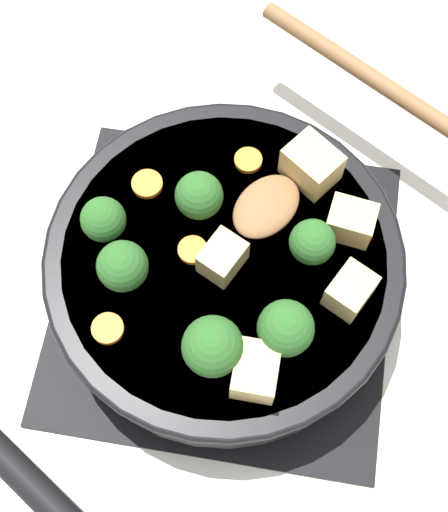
{
  "coord_description": "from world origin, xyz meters",
  "views": [
    {
      "loc": [
        -0.04,
        0.22,
        0.64
      ],
      "look_at": [
        0.0,
        0.0,
        0.09
      ],
      "focal_mm": 50.0,
      "sensor_mm": 36.0,
      "label": 1
    }
  ],
  "objects": [
    {
      "name": "tofu_cube_east_chunk",
      "position": [
        -0.06,
        -0.09,
        0.1
      ],
      "size": [
        0.06,
        0.05,
        0.04
      ],
      "primitive_type": "cube",
      "rotation": [
        0.0,
        0.0,
        2.51
      ],
      "color": "#DBB770",
      "rests_on": "skillet_pan"
    },
    {
      "name": "tofu_cube_west_chunk",
      "position": [
        -0.11,
        0.02,
        0.1
      ],
      "size": [
        0.04,
        0.05,
        0.03
      ],
      "primitive_type": "cube",
      "rotation": [
        0.0,
        0.0,
        1.09
      ],
      "color": "#DBB770",
      "rests_on": "skillet_pan"
    },
    {
      "name": "ground_plane",
      "position": [
        0.0,
        0.0,
        0.0
      ],
      "size": [
        2.4,
        2.4,
        0.0
      ],
      "primitive_type": "plane",
      "color": "silver"
    },
    {
      "name": "carrot_slice_under_broccoli",
      "position": [
        0.08,
        -0.05,
        0.09
      ],
      "size": [
        0.03,
        0.03,
        0.01
      ],
      "primitive_type": "cylinder",
      "color": "orange",
      "rests_on": "skillet_pan"
    },
    {
      "name": "broccoli_floret_near_spoon",
      "position": [
        -0.01,
        0.09,
        0.12
      ],
      "size": [
        0.05,
        0.05,
        0.05
      ],
      "color": "#709956",
      "rests_on": "skillet_pan"
    },
    {
      "name": "carrot_slice_near_center",
      "position": [
        -0.01,
        -0.09,
        0.09
      ],
      "size": [
        0.02,
        0.02,
        0.01
      ],
      "primitive_type": "cylinder",
      "color": "orange",
      "rests_on": "skillet_pan"
    },
    {
      "name": "wooden_spoon",
      "position": [
        -0.08,
        -0.13,
        0.09
      ],
      "size": [
        0.24,
        0.26,
        0.02
      ],
      "color": "brown",
      "rests_on": "skillet_pan"
    },
    {
      "name": "tofu_cube_near_handle",
      "position": [
        -0.0,
        0.01,
        0.1
      ],
      "size": [
        0.04,
        0.04,
        0.03
      ],
      "primitive_type": "cube",
      "rotation": [
        0.0,
        0.0,
        1.11
      ],
      "color": "#DBB770",
      "rests_on": "skillet_pan"
    },
    {
      "name": "carrot_slice_orange_thin",
      "position": [
        0.03,
        0.0,
        0.09
      ],
      "size": [
        0.02,
        0.02,
        0.01
      ],
      "primitive_type": "cylinder",
      "color": "orange",
      "rests_on": "skillet_pan"
    },
    {
      "name": "broccoli_floret_north_edge",
      "position": [
        0.03,
        -0.04,
        0.11
      ],
      "size": [
        0.04,
        0.04,
        0.05
      ],
      "color": "#709956",
      "rests_on": "skillet_pan"
    },
    {
      "name": "broccoli_floret_center_top",
      "position": [
        0.1,
        -0.01,
        0.11
      ],
      "size": [
        0.04,
        0.04,
        0.04
      ],
      "color": "#709956",
      "rests_on": "skillet_pan"
    },
    {
      "name": "skillet_pan",
      "position": [
        0.0,
        0.0,
        0.06
      ],
      "size": [
        0.35,
        0.41,
        0.06
      ],
      "color": "black",
      "rests_on": "front_burner_grate"
    },
    {
      "name": "carrot_slice_edge_slice",
      "position": [
        0.08,
        0.08,
        0.09
      ],
      "size": [
        0.03,
        0.03,
        0.01
      ],
      "primitive_type": "cylinder",
      "color": "orange",
      "rests_on": "skillet_pan"
    },
    {
      "name": "front_burner_grate",
      "position": [
        0.0,
        0.0,
        0.01
      ],
      "size": [
        0.31,
        0.31,
        0.03
      ],
      "color": "black",
      "rests_on": "ground_plane"
    },
    {
      "name": "tofu_cube_back_piece",
      "position": [
        -0.04,
        0.1,
        0.1
      ],
      "size": [
        0.03,
        0.04,
        0.03
      ],
      "primitive_type": "cube",
      "rotation": [
        0.0,
        0.0,
        1.56
      ],
      "color": "#DBB770",
      "rests_on": "skillet_pan"
    },
    {
      "name": "broccoli_floret_west_rim",
      "position": [
        -0.07,
        -0.01,
        0.11
      ],
      "size": [
        0.04,
        0.04,
        0.05
      ],
      "color": "#709956",
      "rests_on": "skillet_pan"
    },
    {
      "name": "broccoli_floret_south_cluster",
      "position": [
        0.08,
        0.03,
        0.11
      ],
      "size": [
        0.04,
        0.04,
        0.05
      ],
      "color": "#709956",
      "rests_on": "skillet_pan"
    },
    {
      "name": "broccoli_floret_east_rim",
      "position": [
        -0.06,
        0.06,
        0.11
      ],
      "size": [
        0.04,
        0.04,
        0.05
      ],
      "color": "#709956",
      "rests_on": "skillet_pan"
    },
    {
      "name": "tofu_cube_center_large",
      "position": [
        -0.1,
        -0.04,
        0.1
      ],
      "size": [
        0.04,
        0.04,
        0.03
      ],
      "primitive_type": "cube",
      "rotation": [
        0.0,
        0.0,
        6.14
      ],
      "color": "#DBB770",
      "rests_on": "skillet_pan"
    }
  ]
}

